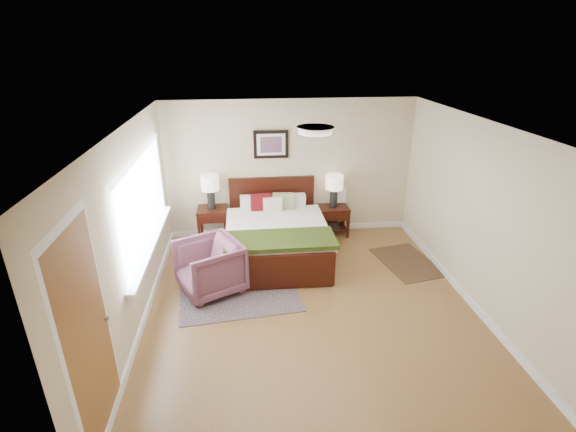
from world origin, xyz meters
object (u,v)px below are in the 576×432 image
object	(u,v)px
lamp_left	(210,186)
lamp_right	(334,185)
bed	(276,230)
rug_persian	(236,273)
nightstand_left	(212,215)
armchair	(210,267)
nightstand_right	(333,218)

from	to	relation	value
lamp_left	lamp_right	xyz separation A→B (m)	(2.23, 0.00, -0.07)
bed	rug_persian	bearing A→B (deg)	-144.43
nightstand_left	armchair	world-z (taller)	armchair
nightstand_left	armchair	xyz separation A→B (m)	(0.05, -1.67, -0.12)
nightstand_left	lamp_right	size ratio (longest dim) A/B	1.03
nightstand_right	bed	bearing A→B (deg)	-146.06
bed	nightstand_right	xyz separation A→B (m)	(1.13, 0.76, -0.16)
nightstand_left	rug_persian	world-z (taller)	nightstand_left
armchair	rug_persian	distance (m)	0.67
nightstand_left	armchair	size ratio (longest dim) A/B	0.74
nightstand_left	nightstand_right	size ratio (longest dim) A/B	1.12
armchair	rug_persian	xyz separation A→B (m)	(0.35, 0.42, -0.38)
rug_persian	lamp_left	bearing A→B (deg)	101.75
lamp_right	nightstand_left	bearing A→B (deg)	-179.45
nightstand_right	rug_persian	size ratio (longest dim) A/B	0.24
lamp_left	rug_persian	world-z (taller)	lamp_left
nightstand_right	lamp_right	size ratio (longest dim) A/B	0.93
nightstand_left	rug_persian	distance (m)	1.40
armchair	lamp_left	bearing A→B (deg)	155.39
nightstand_right	rug_persian	distance (m)	2.24
lamp_right	nightstand_right	bearing A→B (deg)	-90.00
lamp_right	rug_persian	world-z (taller)	lamp_right
nightstand_left	lamp_left	bearing A→B (deg)	90.00
lamp_left	lamp_right	size ratio (longest dim) A/B	1.00
bed	nightstand_left	size ratio (longest dim) A/B	3.23
nightstand_right	rug_persian	world-z (taller)	nightstand_right
bed	lamp_left	size ratio (longest dim) A/B	3.34
bed	armchair	world-z (taller)	bed
armchair	rug_persian	world-z (taller)	armchair
rug_persian	nightstand_right	bearing A→B (deg)	28.72
nightstand_left	lamp_right	world-z (taller)	lamp_right
nightstand_left	rug_persian	bearing A→B (deg)	-72.12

